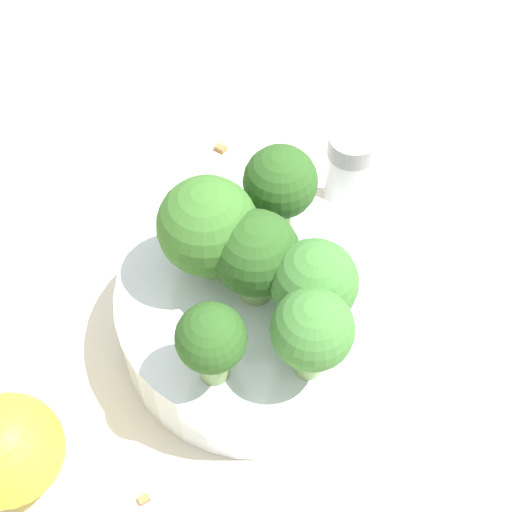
% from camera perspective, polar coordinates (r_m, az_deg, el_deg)
% --- Properties ---
extents(ground_plane, '(3.00, 3.00, 0.00)m').
position_cam_1_polar(ground_plane, '(0.42, 0.00, -6.26)').
color(ground_plane, beige).
extents(bowl, '(0.15, 0.15, 0.05)m').
position_cam_1_polar(bowl, '(0.40, 0.00, -4.63)').
color(bowl, silver).
rests_on(bowl, ground_plane).
extents(broccoli_floret_0, '(0.04, 0.04, 0.06)m').
position_cam_1_polar(broccoli_floret_0, '(0.33, 4.51, -6.06)').
color(broccoli_floret_0, '#84AD66').
rests_on(broccoli_floret_0, bowl).
extents(broccoli_floret_1, '(0.03, 0.03, 0.05)m').
position_cam_1_polar(broccoli_floret_1, '(0.33, -3.60, -6.80)').
color(broccoli_floret_1, '#7A9E5B').
rests_on(broccoli_floret_1, bowl).
extents(broccoli_floret_2, '(0.04, 0.04, 0.05)m').
position_cam_1_polar(broccoli_floret_2, '(0.35, 4.74, -2.13)').
color(broccoli_floret_2, '#7A9E5B').
rests_on(broccoli_floret_2, bowl).
extents(broccoli_floret_3, '(0.04, 0.04, 0.06)m').
position_cam_1_polar(broccoli_floret_3, '(0.36, 1.05, 0.28)').
color(broccoli_floret_3, '#7A9E5B').
rests_on(broccoli_floret_3, bowl).
extents(broccoli_floret_4, '(0.05, 0.05, 0.06)m').
position_cam_1_polar(broccoli_floret_4, '(0.36, -3.62, 2.65)').
color(broccoli_floret_4, '#8EB770').
rests_on(broccoli_floret_4, bowl).
extents(broccoli_floret_5, '(0.04, 0.04, 0.06)m').
position_cam_1_polar(broccoli_floret_5, '(0.38, 1.95, 5.79)').
color(broccoli_floret_5, '#84AD66').
rests_on(broccoli_floret_5, bowl).
extents(pepper_shaker, '(0.03, 0.03, 0.06)m').
position_cam_1_polar(pepper_shaker, '(0.46, 7.84, 6.52)').
color(pepper_shaker, silver).
rests_on(pepper_shaker, ground_plane).
extents(lemon_wedge, '(0.06, 0.06, 0.06)m').
position_cam_1_polar(lemon_wedge, '(0.38, -19.28, -14.43)').
color(lemon_wedge, yellow).
rests_on(lemon_wedge, ground_plane).
extents(almond_crumb_0, '(0.01, 0.01, 0.01)m').
position_cam_1_polar(almond_crumb_0, '(0.51, -2.85, 8.76)').
color(almond_crumb_0, olive).
rests_on(almond_crumb_0, ground_plane).
extents(almond_crumb_1, '(0.01, 0.01, 0.01)m').
position_cam_1_polar(almond_crumb_1, '(0.38, -8.78, -18.71)').
color(almond_crumb_1, olive).
rests_on(almond_crumb_1, ground_plane).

